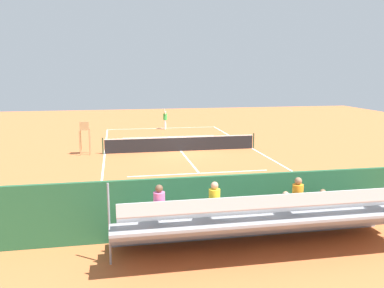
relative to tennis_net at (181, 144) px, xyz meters
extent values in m
plane|color=#BC6033|center=(0.00, 0.00, -0.50)|extent=(60.00, 60.00, 0.00)
cube|color=white|center=(0.00, -11.00, -0.50)|extent=(10.00, 0.10, 0.01)
cube|color=white|center=(0.00, 11.00, -0.50)|extent=(10.00, 0.10, 0.01)
cube|color=white|center=(-5.00, 0.00, -0.50)|extent=(0.10, 22.00, 0.01)
cube|color=white|center=(5.00, 0.00, -0.50)|extent=(0.10, 22.00, 0.01)
cube|color=white|center=(0.00, -6.05, -0.50)|extent=(7.50, 0.10, 0.01)
cube|color=white|center=(0.00, 6.05, -0.50)|extent=(7.50, 0.10, 0.01)
cube|color=white|center=(0.00, 0.00, -0.50)|extent=(0.10, 12.10, 0.01)
cube|color=white|center=(0.00, -11.00, -0.50)|extent=(0.10, 0.30, 0.01)
cube|color=black|center=(0.00, 0.00, -0.05)|extent=(10.00, 0.02, 0.91)
cube|color=white|center=(0.00, 0.00, 0.44)|extent=(10.00, 0.04, 0.06)
cylinder|color=#2D5133|center=(-5.10, 0.00, 0.03)|extent=(0.10, 0.10, 1.07)
cylinder|color=#2D5133|center=(5.10, 0.00, 0.03)|extent=(0.10, 0.10, 1.07)
cube|color=#235633|center=(0.00, 14.00, 0.50)|extent=(18.00, 0.16, 2.00)
cube|color=gray|center=(0.00, 14.35, -0.28)|extent=(9.00, 0.10, 0.45)
cube|color=gray|center=(0.00, 14.70, -0.09)|extent=(9.00, 0.80, 0.08)
cube|color=gray|center=(0.00, 14.32, -0.28)|extent=(9.00, 0.04, 0.45)
cube|color=silver|center=(0.00, 14.80, 0.33)|extent=(8.60, 0.36, 0.04)
cube|color=silver|center=(0.00, 14.98, 0.53)|extent=(8.60, 0.03, 0.36)
cube|color=gray|center=(0.00, 15.50, 0.36)|extent=(9.00, 0.80, 0.08)
cube|color=gray|center=(0.00, 15.12, 0.17)|extent=(9.00, 0.04, 0.45)
cube|color=silver|center=(0.00, 15.60, 0.78)|extent=(8.60, 0.36, 0.04)
cube|color=silver|center=(0.00, 15.78, 0.98)|extent=(8.60, 0.03, 0.36)
cube|color=gray|center=(0.00, 16.30, 0.81)|extent=(9.00, 0.80, 0.08)
cube|color=gray|center=(0.00, 15.92, 0.62)|extent=(9.00, 0.04, 0.45)
cube|color=silver|center=(0.00, 16.40, 1.23)|extent=(8.60, 0.36, 0.04)
cube|color=silver|center=(0.00, 16.58, 1.43)|extent=(8.60, 0.03, 0.36)
cylinder|color=gray|center=(4.50, 15.50, 0.67)|extent=(0.06, 0.06, 2.35)
cube|color=#2D2D33|center=(1.75, 16.23, 1.27)|extent=(0.32, 0.40, 0.12)
cylinder|color=yellow|center=(1.75, 16.35, 1.55)|extent=(0.30, 0.30, 0.45)
sphere|color=tan|center=(1.75, 16.35, 1.88)|extent=(0.20, 0.20, 0.20)
cube|color=#2D2D33|center=(3.20, 16.23, 1.27)|extent=(0.32, 0.40, 0.12)
cylinder|color=pink|center=(3.20, 16.35, 1.55)|extent=(0.30, 0.30, 0.45)
sphere|color=brown|center=(3.20, 16.35, 1.88)|extent=(0.20, 0.20, 0.20)
cube|color=#2D2D33|center=(-0.60, 16.23, 1.27)|extent=(0.32, 0.40, 0.12)
cylinder|color=orange|center=(-0.60, 16.35, 1.55)|extent=(0.30, 0.30, 0.45)
sphere|color=#8C6647|center=(-0.60, 16.35, 1.88)|extent=(0.20, 0.20, 0.20)
cube|color=#2D2D33|center=(-2.25, 14.63, 0.37)|extent=(0.32, 0.40, 0.12)
cylinder|color=pink|center=(-2.25, 14.75, 0.65)|extent=(0.30, 0.30, 0.45)
sphere|color=#8C6647|center=(-2.25, 14.75, 0.98)|extent=(0.20, 0.20, 0.20)
cube|color=#2D2D33|center=(-0.97, 14.63, 0.37)|extent=(0.32, 0.40, 0.12)
cylinder|color=yellow|center=(-0.97, 14.75, 0.65)|extent=(0.30, 0.30, 0.45)
sphere|color=tan|center=(-0.97, 14.75, 0.98)|extent=(0.20, 0.20, 0.20)
cylinder|color=#A88456|center=(5.90, -0.39, 0.30)|extent=(0.07, 0.07, 1.60)
cylinder|color=#A88456|center=(6.50, -0.39, 0.30)|extent=(0.07, 0.07, 1.60)
cylinder|color=#A88456|center=(5.90, 0.21, 0.30)|extent=(0.07, 0.07, 1.60)
cylinder|color=#A88456|center=(6.50, 0.21, 0.30)|extent=(0.07, 0.07, 1.60)
cube|color=#A88456|center=(6.20, -0.09, 1.13)|extent=(0.56, 0.56, 0.06)
cube|color=#A88456|center=(6.20, 0.15, 1.40)|extent=(0.56, 0.06, 0.48)
cube|color=#A88456|center=(5.94, -0.09, 1.28)|extent=(0.04, 0.48, 0.04)
cube|color=#A88456|center=(6.46, -0.09, 1.28)|extent=(0.04, 0.48, 0.04)
cube|color=#9E754C|center=(-3.22, 13.20, -0.05)|extent=(1.80, 0.40, 0.05)
cylinder|color=#9E754C|center=(-3.97, 13.20, -0.28)|extent=(0.06, 0.06, 0.45)
cylinder|color=#9E754C|center=(-2.47, 13.20, -0.28)|extent=(0.06, 0.06, 0.45)
cube|color=#9E754C|center=(-3.22, 13.38, 0.25)|extent=(1.80, 0.04, 0.36)
cube|color=black|center=(-1.36, 13.40, -0.32)|extent=(0.90, 0.36, 0.36)
cylinder|color=white|center=(-0.26, -10.43, -0.08)|extent=(0.14, 0.14, 0.85)
cylinder|color=white|center=(-0.19, -10.22, -0.08)|extent=(0.14, 0.14, 0.85)
cylinder|color=green|center=(-0.22, -10.32, 0.65)|extent=(0.46, 0.46, 0.60)
sphere|color=beige|center=(-0.22, -10.32, 1.06)|extent=(0.22, 0.22, 0.22)
cylinder|color=beige|center=(-0.15, -10.12, 1.15)|extent=(0.26, 0.17, 0.55)
cylinder|color=beige|center=(-0.29, -10.53, 0.68)|extent=(0.11, 0.11, 0.50)
cylinder|color=black|center=(0.45, -10.71, -0.49)|extent=(0.28, 0.04, 0.03)
torus|color=#D8CC4C|center=(0.72, -10.71, -0.49)|extent=(0.31, 0.31, 0.02)
cylinder|color=white|center=(0.72, -10.71, -0.49)|extent=(0.25, 0.25, 0.00)
sphere|color=#CCDB33|center=(0.35, -7.30, -0.47)|extent=(0.07, 0.07, 0.07)
camera|label=1|loc=(4.23, 26.27, 4.85)|focal=37.90mm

